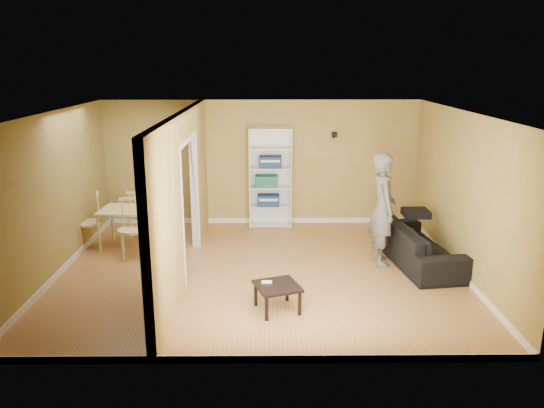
% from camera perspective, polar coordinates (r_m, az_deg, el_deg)
% --- Properties ---
extents(room_shell, '(6.50, 6.50, 6.50)m').
position_cam_1_polar(room_shell, '(8.40, -1.35, 0.96)').
color(room_shell, '#B97543').
rests_on(room_shell, ground).
extents(partition, '(0.22, 5.50, 2.60)m').
position_cam_1_polar(partition, '(8.50, -9.47, 0.93)').
color(partition, tan).
rests_on(partition, ground).
extents(wall_speaker, '(0.10, 0.10, 0.10)m').
position_cam_1_polar(wall_speaker, '(11.02, 6.72, 7.43)').
color(wall_speaker, black).
rests_on(wall_speaker, room_shell).
extents(sofa, '(2.36, 1.26, 0.86)m').
position_cam_1_polar(sofa, '(9.39, 15.46, -3.61)').
color(sofa, black).
rests_on(sofa, ground).
extents(person, '(0.83, 0.66, 2.25)m').
position_cam_1_polar(person, '(9.02, 11.92, 0.48)').
color(person, slate).
rests_on(person, ground).
extents(bookshelf, '(0.87, 0.38, 2.06)m').
position_cam_1_polar(bookshelf, '(11.00, -0.19, 2.92)').
color(bookshelf, white).
rests_on(bookshelf, ground).
extents(paper_box_navy_a, '(0.45, 0.29, 0.23)m').
position_cam_1_polar(paper_box_navy_a, '(11.06, -0.39, 0.43)').
color(paper_box_navy_a, '#19154A').
rests_on(paper_box_navy_a, bookshelf).
extents(paper_box_teal, '(0.46, 0.30, 0.24)m').
position_cam_1_polar(paper_box_teal, '(10.96, -0.60, 2.49)').
color(paper_box_teal, '#1A5B46').
rests_on(paper_box_teal, bookshelf).
extents(paper_box_navy_b, '(0.46, 0.30, 0.23)m').
position_cam_1_polar(paper_box_navy_b, '(10.88, -0.19, 4.56)').
color(paper_box_navy_b, navy).
rests_on(paper_box_navy_b, bookshelf).
extents(coffee_table, '(0.57, 0.57, 0.38)m').
position_cam_1_polar(coffee_table, '(7.39, 0.58, -9.09)').
color(coffee_table, black).
rests_on(coffee_table, ground).
extents(game_controller, '(0.14, 0.04, 0.03)m').
position_cam_1_polar(game_controller, '(7.42, -0.57, -8.37)').
color(game_controller, white).
rests_on(game_controller, coffee_table).
extents(dining_table, '(1.17, 0.78, 0.73)m').
position_cam_1_polar(dining_table, '(10.07, -14.70, -0.93)').
color(dining_table, '#DACC84').
rests_on(dining_table, ground).
extents(chair_left, '(0.60, 0.60, 1.04)m').
position_cam_1_polar(chair_left, '(10.27, -19.09, -1.75)').
color(chair_left, tan).
rests_on(chair_left, ground).
extents(chair_near, '(0.58, 0.58, 1.05)m').
position_cam_1_polar(chair_near, '(9.60, -14.91, -2.56)').
color(chair_near, tan).
rests_on(chair_near, ground).
extents(chair_far, '(0.56, 0.56, 0.97)m').
position_cam_1_polar(chair_far, '(10.62, -13.92, -1.02)').
color(chair_far, '#DABD7A').
rests_on(chair_far, ground).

